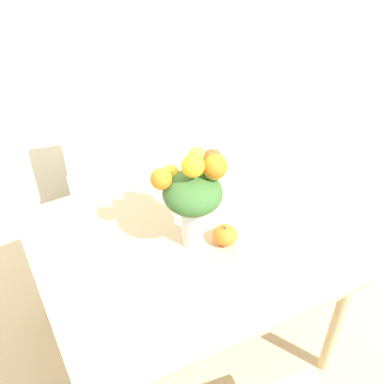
# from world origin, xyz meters

# --- Properties ---
(ground_plane) EXTENTS (12.00, 12.00, 0.00)m
(ground_plane) POSITION_xyz_m (0.00, 0.00, 0.00)
(ground_plane) COLOR tan
(wall_back) EXTENTS (8.00, 0.06, 2.70)m
(wall_back) POSITION_xyz_m (0.00, 1.36, 1.35)
(wall_back) COLOR silver
(wall_back) RESTS_ON ground_plane
(dining_table) EXTENTS (1.30, 1.11, 0.75)m
(dining_table) POSITION_xyz_m (0.00, 0.00, 0.66)
(dining_table) COLOR #D1B284
(dining_table) RESTS_ON ground_plane
(flower_vase) EXTENTS (0.31, 0.27, 0.50)m
(flower_vase) POSITION_xyz_m (0.07, 0.01, 1.06)
(flower_vase) COLOR silver
(flower_vase) RESTS_ON dining_table
(pumpkin) EXTENTS (0.11, 0.11, 0.10)m
(pumpkin) POSITION_xyz_m (0.19, -0.07, 0.80)
(pumpkin) COLOR orange
(pumpkin) RESTS_ON dining_table
(dining_chair_near_window) EXTENTS (0.47, 0.47, 0.88)m
(dining_chair_near_window) POSITION_xyz_m (-0.08, 0.90, 0.46)
(dining_chair_near_window) COLOR white
(dining_chair_near_window) RESTS_ON ground_plane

